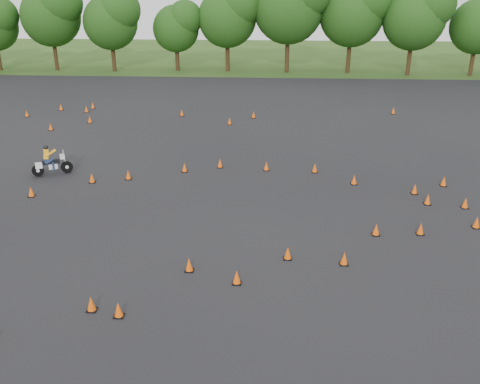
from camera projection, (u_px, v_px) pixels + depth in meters
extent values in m
plane|color=#2D5119|center=(233.00, 268.00, 18.42)|extent=(140.00, 140.00, 0.00)
plane|color=black|center=(243.00, 200.00, 23.97)|extent=(62.00, 62.00, 0.00)
cone|color=#FF5A0A|center=(421.00, 229.00, 20.71)|extent=(0.26, 0.26, 0.45)
cone|color=#FF5A0A|center=(428.00, 200.00, 23.43)|extent=(0.26, 0.26, 0.45)
cone|color=#FF5A0A|center=(254.00, 115.00, 37.66)|extent=(0.26, 0.26, 0.45)
cone|color=#FF5A0A|center=(344.00, 259.00, 18.55)|extent=(0.26, 0.26, 0.45)
cone|color=#FF5A0A|center=(354.00, 180.00, 25.71)|extent=(0.26, 0.26, 0.45)
cone|color=#FF5A0A|center=(27.00, 114.00, 38.03)|extent=(0.26, 0.26, 0.45)
cone|color=#FF5A0A|center=(288.00, 253.00, 18.91)|extent=(0.26, 0.26, 0.45)
cone|color=#FF5A0A|center=(237.00, 277.00, 17.39)|extent=(0.26, 0.26, 0.45)
cone|color=#FF5A0A|center=(444.00, 181.00, 25.49)|extent=(0.26, 0.26, 0.45)
cone|color=#FF5A0A|center=(315.00, 168.00, 27.26)|extent=(0.26, 0.26, 0.45)
cone|color=#FF5A0A|center=(477.00, 223.00, 21.25)|extent=(0.26, 0.26, 0.45)
cone|color=#FF5A0A|center=(220.00, 163.00, 27.95)|extent=(0.26, 0.26, 0.45)
cone|color=#FF5A0A|center=(91.00, 304.00, 15.98)|extent=(0.26, 0.26, 0.45)
cone|color=#FF5A0A|center=(376.00, 230.00, 20.66)|extent=(0.26, 0.26, 0.45)
cone|color=#FF5A0A|center=(51.00, 127.00, 34.68)|extent=(0.26, 0.26, 0.45)
cone|color=#FF5A0A|center=(182.00, 113.00, 38.19)|extent=(0.26, 0.26, 0.45)
cone|color=#FF5A0A|center=(128.00, 175.00, 26.32)|extent=(0.26, 0.26, 0.45)
cone|color=#FF5A0A|center=(189.00, 265.00, 18.14)|extent=(0.26, 0.26, 0.45)
cone|color=#FF5A0A|center=(185.00, 167.00, 27.34)|extent=(0.26, 0.26, 0.45)
cone|color=#FF5A0A|center=(465.00, 203.00, 23.06)|extent=(0.26, 0.26, 0.45)
cone|color=#FF5A0A|center=(61.00, 107.00, 39.83)|extent=(0.26, 0.26, 0.45)
cone|color=#FF5A0A|center=(393.00, 111.00, 38.81)|extent=(0.26, 0.26, 0.45)
cone|color=#FF5A0A|center=(92.00, 178.00, 25.91)|extent=(0.26, 0.26, 0.45)
cone|color=#FF5A0A|center=(415.00, 189.00, 24.57)|extent=(0.26, 0.26, 0.45)
cone|color=#FF5A0A|center=(118.00, 310.00, 15.70)|extent=(0.26, 0.26, 0.45)
cone|color=#FF5A0A|center=(90.00, 120.00, 36.44)|extent=(0.26, 0.26, 0.45)
cone|color=#FF5A0A|center=(266.00, 166.00, 27.54)|extent=(0.26, 0.26, 0.45)
cone|color=#FF5A0A|center=(31.00, 192.00, 24.26)|extent=(0.26, 0.26, 0.45)
cone|color=#FF5A0A|center=(93.00, 106.00, 40.36)|extent=(0.26, 0.26, 0.45)
cone|color=#FF5A0A|center=(230.00, 121.00, 36.03)|extent=(0.26, 0.26, 0.45)
cone|color=#FF5A0A|center=(86.00, 109.00, 39.29)|extent=(0.26, 0.26, 0.45)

